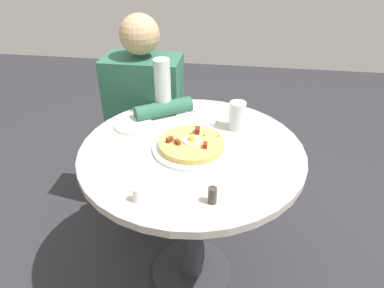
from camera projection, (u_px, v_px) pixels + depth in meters
name	position (u px, v px, depth m)	size (l,w,h in m)	color
ground_plane	(192.00, 273.00, 1.75)	(6.00, 6.00, 0.00)	#2D2D33
dining_table	(192.00, 184.00, 1.44)	(0.86, 0.86, 0.75)	beige
person_seated	(148.00, 133.00, 1.91)	(0.47, 0.47, 1.14)	#2D2D33
pizza_plate	(192.00, 148.00, 1.33)	(0.30, 0.30, 0.01)	white
breakfast_pizza	(192.00, 144.00, 1.32)	(0.25, 0.25, 0.05)	#D3B35A
bread_plate	(133.00, 125.00, 1.48)	(0.16, 0.16, 0.01)	silver
napkin	(200.00, 117.00, 1.55)	(0.17, 0.14, 0.00)	white
fork	(197.00, 117.00, 1.54)	(0.18, 0.01, 0.01)	silver
knife	(203.00, 115.00, 1.56)	(0.18, 0.01, 0.01)	silver
water_glass	(237.00, 116.00, 1.44)	(0.07, 0.07, 0.12)	silver
water_bottle	(163.00, 87.00, 1.52)	(0.07, 0.07, 0.25)	silver
salt_shaker	(137.00, 195.00, 1.08)	(0.03, 0.03, 0.05)	white
pepper_shaker	(212.00, 195.00, 1.07)	(0.03, 0.03, 0.06)	#3F3833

